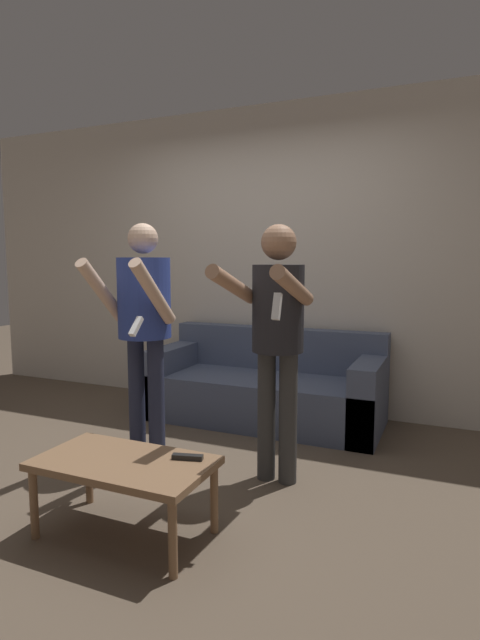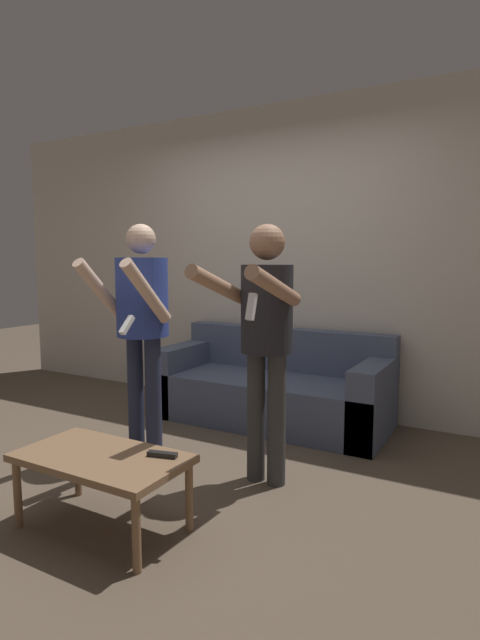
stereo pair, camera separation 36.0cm
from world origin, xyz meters
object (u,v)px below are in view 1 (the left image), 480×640
(person_standing_left, at_px, (143,314))
(person_standing_right, at_px, (277,326))
(couch, at_px, (266,389))
(coffee_table, at_px, (124,468))
(remote_on_table, at_px, (188,457))

(person_standing_left, xyz_separation_m, person_standing_right, (0.94, -0.01, -0.03))
(couch, xyz_separation_m, coffee_table, (-0.01, -1.95, 0.08))
(person_standing_left, bearing_deg, couch, 66.70)
(person_standing_left, relative_size, coffee_table, 1.85)
(person_standing_right, bearing_deg, couch, 113.14)
(coffee_table, bearing_deg, person_standing_left, 118.10)
(person_standing_right, distance_m, remote_on_table, 0.94)
(couch, relative_size, person_standing_right, 1.23)
(remote_on_table, bearing_deg, person_standing_left, 135.06)
(person_standing_right, distance_m, coffee_table, 1.16)
(remote_on_table, bearing_deg, couch, 98.53)
(coffee_table, height_order, remote_on_table, remote_on_table)
(coffee_table, bearing_deg, couch, 89.83)
(person_standing_left, bearing_deg, coffee_table, -61.90)
(couch, bearing_deg, remote_on_table, -81.47)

